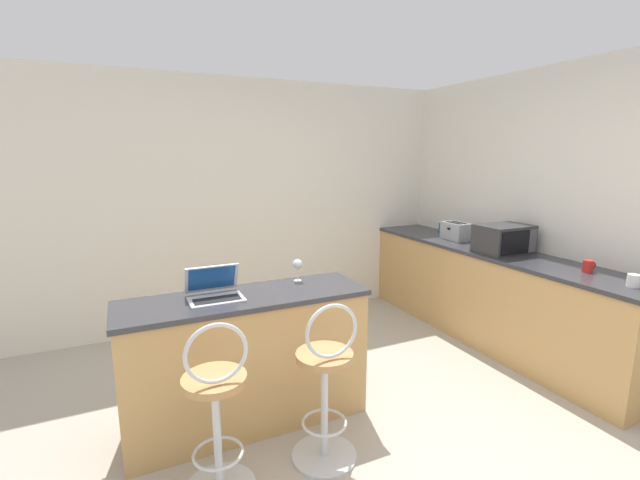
{
  "coord_description": "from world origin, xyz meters",
  "views": [
    {
      "loc": [
        -1.31,
        -1.96,
        1.82
      ],
      "look_at": [
        0.39,
        1.68,
        1.02
      ],
      "focal_mm": 24.0,
      "sensor_mm": 36.0,
      "label": 1
    }
  ],
  "objects": [
    {
      "name": "microwave",
      "position": [
        1.89,
        0.85,
        1.05
      ],
      "size": [
        0.48,
        0.35,
        0.27
      ],
      "color": "#2D2D30",
      "rests_on": "counter_right"
    },
    {
      "name": "wine_glass_tall",
      "position": [
        -0.19,
        0.82,
        1.04
      ],
      "size": [
        0.07,
        0.07,
        0.16
      ],
      "color": "silver",
      "rests_on": "breakfast_bar"
    },
    {
      "name": "mug_blue",
      "position": [
        2.15,
        1.98,
        0.97
      ],
      "size": [
        0.1,
        0.09,
        0.1
      ],
      "color": "#2D51AD",
      "rests_on": "counter_right"
    },
    {
      "name": "counter_right",
      "position": [
        1.92,
        1.01,
        0.46
      ],
      "size": [
        0.62,
        3.05,
        0.92
      ],
      "color": "tan",
      "rests_on": "ground_plane"
    },
    {
      "name": "bar_stool_far",
      "position": [
        -0.31,
        0.11,
        0.48
      ],
      "size": [
        0.4,
        0.4,
        1.02
      ],
      "color": "silver",
      "rests_on": "ground_plane"
    },
    {
      "name": "bar_stool_near",
      "position": [
        -0.95,
        0.11,
        0.48
      ],
      "size": [
        0.4,
        0.4,
        1.02
      ],
      "color": "silver",
      "rests_on": "ground_plane"
    },
    {
      "name": "mug_red",
      "position": [
        1.96,
        0.08,
        0.97
      ],
      "size": [
        0.09,
        0.08,
        0.1
      ],
      "color": "red",
      "rests_on": "counter_right"
    },
    {
      "name": "laptop",
      "position": [
        -0.81,
        0.7,
        0.97
      ],
      "size": [
        0.34,
        0.28,
        0.21
      ],
      "color": "#B7BABF",
      "rests_on": "breakfast_bar"
    },
    {
      "name": "mug_white",
      "position": [
        1.88,
        -0.3,
        0.96
      ],
      "size": [
        0.1,
        0.08,
        0.09
      ],
      "color": "white",
      "rests_on": "counter_right"
    },
    {
      "name": "breakfast_bar",
      "position": [
        -0.63,
        0.67,
        0.46
      ],
      "size": [
        1.62,
        0.51,
        0.92
      ],
      "color": "tan",
      "rests_on": "ground_plane"
    },
    {
      "name": "wall_right",
      "position": [
        2.24,
        0.0,
        1.3
      ],
      "size": [
        0.06,
        12.0,
        2.6
      ],
      "color": "silver",
      "rests_on": "ground_plane"
    },
    {
      "name": "wall_back",
      "position": [
        0.0,
        2.55,
        1.3
      ],
      "size": [
        12.0,
        0.06,
        2.6
      ],
      "color": "silver",
      "rests_on": "ground_plane"
    },
    {
      "name": "toaster",
      "position": [
        1.93,
        1.52,
        1.01
      ],
      "size": [
        0.2,
        0.3,
        0.19
      ],
      "color": "#9EA3A8",
      "rests_on": "counter_right"
    },
    {
      "name": "ground_plane",
      "position": [
        0.0,
        0.0,
        0.0
      ],
      "size": [
        20.0,
        20.0,
        0.0
      ],
      "primitive_type": "plane",
      "color": "#ADA393"
    }
  ]
}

